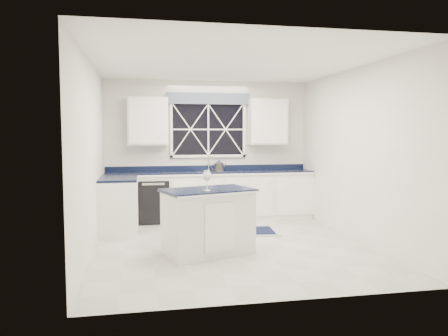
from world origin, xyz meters
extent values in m
plane|color=#A2A29E|center=(0.00, 0.00, 0.00)|extent=(4.50, 4.50, 0.00)
cube|color=white|center=(0.00, 2.25, 1.35)|extent=(4.00, 0.10, 2.70)
cube|color=white|center=(0.00, 1.95, 0.45)|extent=(3.98, 0.60, 0.90)
cube|color=white|center=(-1.70, 1.15, 0.45)|extent=(0.60, 1.00, 0.90)
cube|color=black|center=(0.00, 1.95, 0.92)|extent=(3.98, 0.64, 0.04)
cube|color=black|center=(-1.10, 1.95, 0.41)|extent=(0.60, 0.58, 0.82)
cube|color=black|center=(0.00, 2.22, 1.75)|extent=(1.40, 0.02, 1.00)
cube|color=slate|center=(0.00, 2.16, 2.35)|extent=(1.65, 0.04, 0.22)
cube|color=white|center=(-1.18, 2.08, 1.90)|extent=(0.75, 0.34, 0.90)
cube|color=white|center=(1.18, 2.08, 1.90)|extent=(0.75, 0.34, 0.90)
cylinder|color=#B0B0B3|center=(0.00, 2.17, 0.96)|extent=(0.05, 0.05, 0.04)
cylinder|color=#B0B0B3|center=(0.00, 2.17, 1.10)|extent=(0.02, 0.02, 0.28)
cylinder|color=#B0B0B3|center=(0.00, 2.08, 1.23)|extent=(0.02, 0.18, 0.02)
cube|color=white|center=(-0.41, -0.37, 0.43)|extent=(1.31, 0.99, 0.87)
cube|color=black|center=(-0.41, -0.37, 0.89)|extent=(1.38, 1.06, 0.04)
cube|color=#A6A6A2|center=(0.34, 0.82, 0.01)|extent=(1.31, 0.87, 0.01)
cube|color=#0F1834|center=(0.34, 0.82, 0.02)|extent=(1.16, 0.72, 0.01)
cylinder|color=#323134|center=(0.18, 2.01, 1.02)|extent=(0.20, 0.20, 0.15)
cone|color=#323134|center=(0.18, 2.01, 1.13)|extent=(0.16, 0.16, 0.07)
torus|color=#323134|center=(0.08, 2.01, 1.03)|extent=(0.13, 0.03, 0.13)
cylinder|color=#323134|center=(0.29, 2.02, 1.04)|extent=(0.08, 0.02, 0.10)
cylinder|color=silver|center=(-0.44, -0.53, 0.91)|extent=(0.09, 0.09, 0.01)
cylinder|color=silver|center=(-0.44, -0.53, 0.99)|extent=(0.01, 0.01, 0.15)
ellipsoid|color=silver|center=(-0.44, -0.53, 1.11)|extent=(0.12, 0.12, 0.15)
cylinder|color=#D8CC72|center=(-0.44, -0.53, 1.08)|extent=(0.10, 0.10, 0.06)
imported|color=silver|center=(0.15, 2.07, 1.03)|extent=(0.11, 0.11, 0.18)
camera|label=1|loc=(-1.32, -6.31, 1.69)|focal=35.00mm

